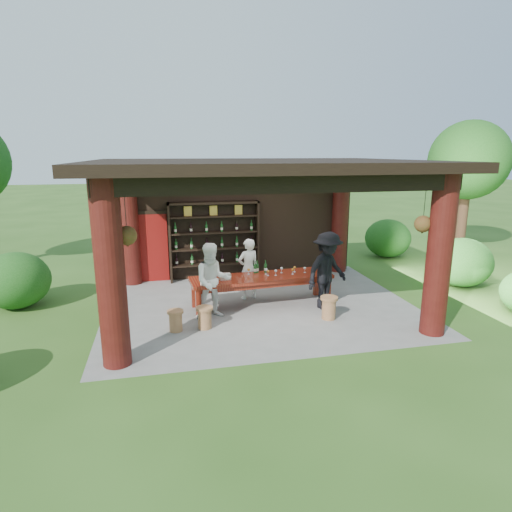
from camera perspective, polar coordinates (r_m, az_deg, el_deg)
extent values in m
plane|color=#2D5119|center=(10.65, 0.47, -6.52)|extent=(90.00, 90.00, 0.00)
cube|color=slate|center=(10.66, 0.47, -6.78)|extent=(7.40, 5.90, 0.10)
cube|color=black|center=(12.85, -2.27, 4.59)|extent=(7.00, 0.18, 3.30)
cube|color=maroon|center=(12.68, -13.80, 1.09)|extent=(0.95, 0.06, 2.00)
cylinder|color=#380C0A|center=(7.67, -18.83, -2.40)|extent=(0.50, 0.50, 3.30)
cylinder|color=#380C0A|center=(9.33, 23.24, 0.00)|extent=(0.50, 0.50, 3.30)
cylinder|color=#380C0A|center=(12.49, -16.50, 3.77)|extent=(0.50, 0.50, 3.30)
cylinder|color=#380C0A|center=(13.57, 11.14, 4.83)|extent=(0.50, 0.50, 3.30)
cube|color=black|center=(7.69, 4.56, 9.71)|extent=(6.70, 0.35, 0.35)
cube|color=black|center=(9.79, -18.05, 9.94)|extent=(0.30, 5.20, 0.30)
cube|color=black|center=(11.14, 16.77, 10.40)|extent=(0.30, 5.20, 0.30)
cube|color=black|center=(9.99, 0.51, 12.09)|extent=(7.50, 6.00, 0.20)
cylinder|color=black|center=(7.64, -17.00, 5.16)|extent=(0.01, 0.01, 0.75)
cone|color=black|center=(7.71, -16.76, 1.82)|extent=(0.32, 0.32, 0.18)
sphere|color=#1E5919|center=(7.69, -16.82, 2.62)|extent=(0.34, 0.34, 0.34)
cylinder|color=black|center=(9.15, 21.55, 6.13)|extent=(0.01, 0.01, 0.75)
cone|color=black|center=(9.22, 21.30, 3.33)|extent=(0.32, 0.32, 0.18)
sphere|color=#1E5919|center=(9.20, 21.36, 4.00)|extent=(0.34, 0.34, 0.34)
cube|color=#62130E|center=(10.41, 0.75, -2.88)|extent=(3.52, 1.12, 0.08)
cube|color=#62130E|center=(10.44, 0.75, -3.41)|extent=(3.31, 0.96, 0.12)
cube|color=#62130E|center=(9.87, -7.69, -6.25)|extent=(0.13, 0.13, 0.67)
cube|color=#62130E|center=(10.78, 9.53, -4.57)|extent=(0.13, 0.13, 0.67)
cube|color=#62130E|center=(10.51, -8.27, -5.00)|extent=(0.13, 0.13, 0.67)
cube|color=#62130E|center=(11.38, 8.02, -3.54)|extent=(0.13, 0.13, 0.67)
cylinder|color=brown|center=(9.29, -6.85, -8.32)|extent=(0.29, 0.29, 0.42)
cylinder|color=brown|center=(9.21, -6.89, -6.95)|extent=(0.36, 0.36, 0.06)
cylinder|color=brown|center=(9.86, 9.68, -6.99)|extent=(0.31, 0.31, 0.46)
cylinder|color=brown|center=(9.78, 9.74, -5.57)|extent=(0.39, 0.39, 0.06)
cylinder|color=brown|center=(9.26, -10.66, -8.63)|extent=(0.27, 0.27, 0.40)
cylinder|color=brown|center=(9.17, -10.72, -7.31)|extent=(0.35, 0.35, 0.05)
imported|color=white|center=(10.90, -1.04, -1.72)|extent=(0.65, 0.51, 1.57)
imported|color=white|center=(9.67, -5.80, -3.31)|extent=(0.87, 0.70, 1.73)
imported|color=black|center=(10.29, 9.46, -1.95)|extent=(1.39, 1.15, 1.87)
cube|color=#BF6672|center=(10.12, -4.15, -2.75)|extent=(0.27, 0.20, 0.14)
ellipsoid|color=#194C14|center=(13.30, 25.77, -1.18)|extent=(1.60, 1.60, 1.36)
ellipsoid|color=#194C14|center=(11.82, -29.37, -3.33)|extent=(1.60, 1.60, 1.36)
ellipsoid|color=#194C14|center=(16.02, 17.13, 1.92)|extent=(1.60, 1.60, 1.36)
cylinder|color=#3F2819|center=(17.56, 25.89, 5.52)|extent=(0.36, 0.36, 3.20)
sphere|color=#194C14|center=(17.43, 26.52, 11.37)|extent=(2.80, 2.80, 2.80)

